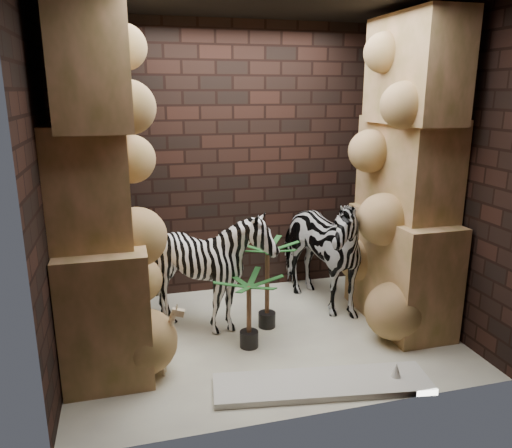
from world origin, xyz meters
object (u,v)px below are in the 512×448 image
object	(u,v)px
palm_front	(267,285)
surfboard	(322,384)
giraffe_toy	(153,339)
palm_back	(249,312)
zebra_left	(210,275)
zebra_right	(315,239)

from	to	relation	value
palm_front	surfboard	distance (m)	1.20
giraffe_toy	palm_back	bearing A→B (deg)	31.35
zebra_left	palm_front	xyz separation A→B (m)	(0.54, -0.10, -0.12)
zebra_left	palm_back	distance (m)	0.56
palm_front	palm_back	xyz separation A→B (m)	(-0.27, -0.34, -0.10)
giraffe_toy	zebra_right	bearing A→B (deg)	44.14
zebra_left	surfboard	world-z (taller)	zebra_left
giraffe_toy	palm_front	distance (m)	1.28
giraffe_toy	surfboard	world-z (taller)	giraffe_toy
palm_front	surfboard	xyz separation A→B (m)	(0.13, -1.11, -0.42)
zebra_left	palm_front	world-z (taller)	zebra_left
zebra_right	giraffe_toy	bearing A→B (deg)	-167.94
giraffe_toy	surfboard	bearing A→B (deg)	-6.79
giraffe_toy	palm_back	xyz separation A→B (m)	(0.87, 0.24, 0.03)
palm_front	surfboard	size ratio (longest dim) A/B	0.52
surfboard	zebra_left	bearing A→B (deg)	127.80
palm_back	zebra_right	bearing A→B (deg)	38.07
zebra_right	zebra_left	size ratio (longest dim) A/B	1.22
giraffe_toy	palm_front	bearing A→B (deg)	43.06
giraffe_toy	palm_back	size ratio (longest dim) A/B	0.92
surfboard	palm_front	bearing A→B (deg)	105.51
giraffe_toy	palm_back	world-z (taller)	palm_back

